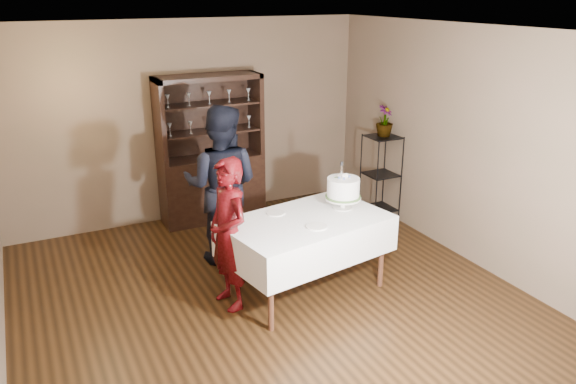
# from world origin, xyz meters

# --- Properties ---
(floor) EXTENTS (5.00, 5.00, 0.00)m
(floor) POSITION_xyz_m (0.00, 0.00, 0.00)
(floor) COLOR black
(floor) RESTS_ON ground
(ceiling) EXTENTS (5.00, 5.00, 0.00)m
(ceiling) POSITION_xyz_m (0.00, 0.00, 2.70)
(ceiling) COLOR silver
(ceiling) RESTS_ON back_wall
(back_wall) EXTENTS (5.00, 0.02, 2.70)m
(back_wall) POSITION_xyz_m (0.00, 2.50, 1.35)
(back_wall) COLOR brown
(back_wall) RESTS_ON floor
(wall_right) EXTENTS (0.02, 5.00, 2.70)m
(wall_right) POSITION_xyz_m (2.50, 0.00, 1.35)
(wall_right) COLOR brown
(wall_right) RESTS_ON floor
(china_hutch) EXTENTS (1.40, 0.48, 2.00)m
(china_hutch) POSITION_xyz_m (0.20, 2.25, 0.66)
(china_hutch) COLOR black
(china_hutch) RESTS_ON floor
(plant_etagere) EXTENTS (0.42, 0.42, 1.20)m
(plant_etagere) POSITION_xyz_m (2.28, 1.20, 0.65)
(plant_etagere) COLOR black
(plant_etagere) RESTS_ON floor
(cake_table) EXTENTS (1.80, 1.29, 0.83)m
(cake_table) POSITION_xyz_m (0.41, -0.14, 0.63)
(cake_table) COLOR silver
(cake_table) RESTS_ON floor
(woman) EXTENTS (0.45, 0.62, 1.56)m
(woman) POSITION_xyz_m (-0.40, -0.04, 0.78)
(woman) COLOR #3A0505
(woman) RESTS_ON floor
(man) EXTENTS (1.14, 1.08, 1.86)m
(man) POSITION_xyz_m (-0.11, 0.96, 0.93)
(man) COLOR black
(man) RESTS_ON floor
(cake) EXTENTS (0.45, 0.45, 0.53)m
(cake) POSITION_xyz_m (0.90, -0.04, 1.04)
(cake) COLOR white
(cake) RESTS_ON cake_table
(plate_near) EXTENTS (0.24, 0.24, 0.01)m
(plate_near) POSITION_xyz_m (0.40, -0.37, 0.84)
(plate_near) COLOR white
(plate_near) RESTS_ON cake_table
(plate_far) EXTENTS (0.23, 0.23, 0.01)m
(plate_far) POSITION_xyz_m (0.19, 0.13, 0.84)
(plate_far) COLOR white
(plate_far) RESTS_ON cake_table
(potted_plant) EXTENTS (0.32, 0.32, 0.41)m
(potted_plant) POSITION_xyz_m (2.30, 1.21, 1.39)
(potted_plant) COLOR #446831
(potted_plant) RESTS_ON plant_etagere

